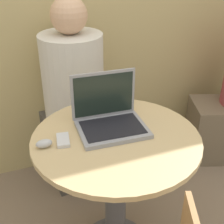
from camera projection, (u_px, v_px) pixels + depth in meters
round_table at (116, 171)px, 1.51m from camera, size 0.77×0.77×0.74m
laptop at (109, 117)px, 1.46m from camera, size 0.33×0.26×0.25m
cell_phone at (63, 140)px, 1.37m from camera, size 0.07×0.11×0.02m
computer_mouse at (44, 144)px, 1.33m from camera, size 0.07×0.04×0.04m
person_seated at (72, 111)px, 2.07m from camera, size 0.40×0.60×1.26m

